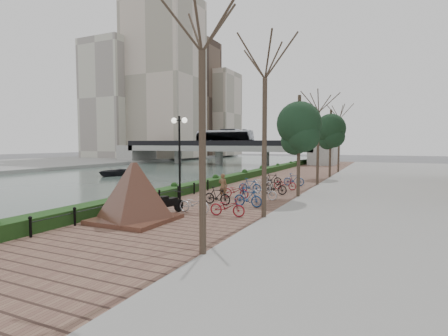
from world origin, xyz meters
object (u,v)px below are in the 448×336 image
Objects in this scene: lamppost at (179,141)px; pedestrian at (223,186)px; granite_monument at (134,192)px; motorcycle at (170,203)px; boat at (114,171)px.

lamppost is 3.18× the size of pedestrian.
lamppost is (-0.81, 5.01, 2.27)m from granite_monument.
pedestrian reaches higher than motorcycle.
granite_monument is at bearing 84.40° from pedestrian.
lamppost reaches higher than pedestrian.
granite_monument reaches higher than boat.
granite_monument is 2.87× the size of pedestrian.
motorcycle is 27.53m from boat.
granite_monument is 2.68× the size of motorcycle.
pedestrian is at bearing 53.46° from lamppost.
lamppost is at bearing 120.67° from motorcycle.
lamppost reaches higher than granite_monument.
lamppost is at bearing 54.80° from pedestrian.
boat is at bearing 140.95° from lamppost.
pedestrian is 24.62m from boat.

